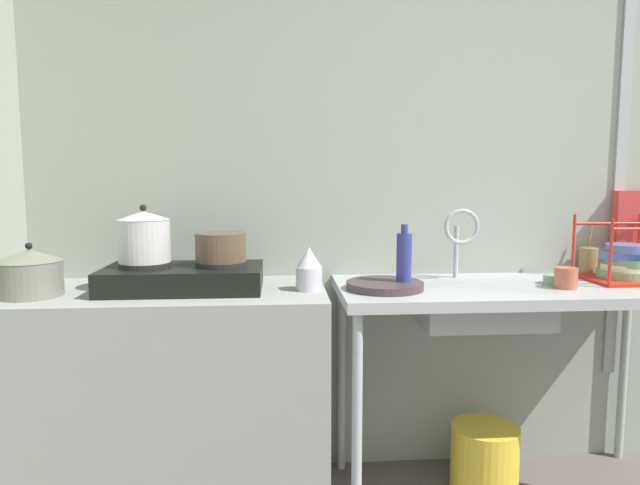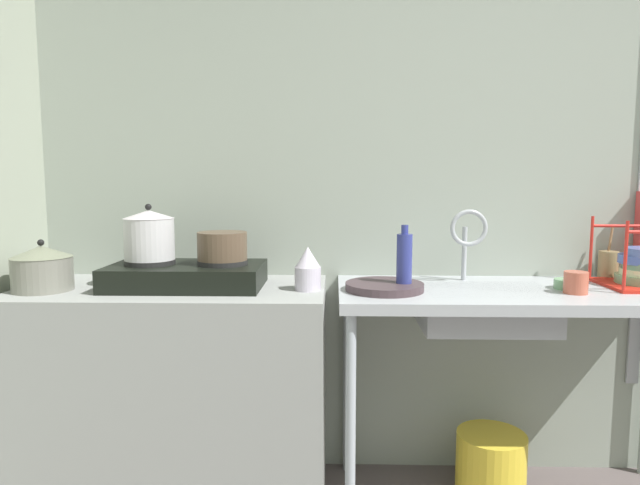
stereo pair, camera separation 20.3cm
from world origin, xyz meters
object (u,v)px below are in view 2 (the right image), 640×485
Objects in this scene: pot_beside_stove at (42,268)px; cup_by_rack at (576,283)px; percolator at (308,269)px; faucet at (468,233)px; bucket_on_floor at (491,466)px; pot_on_right_burner at (222,246)px; bottle_by_sink at (404,261)px; utensil_jar at (608,265)px; pot_on_left_burner at (149,235)px; stove at (187,275)px; sink_basin at (485,308)px; small_bowl_on_drainboard at (569,284)px; frying_pan at (384,287)px.

pot_beside_stove is 1.93m from cup_by_rack.
percolator is 0.96m from cup_by_rack.
faucet reaches higher than bucket_on_floor.
pot_on_right_burner is at bearing -172.57° from faucet.
percolator is 0.35m from bottle_by_sink.
pot_on_left_burner is at bearing -173.23° from utensil_jar.
stove is 0.82m from bottle_by_sink.
faucet is at bearing 105.10° from sink_basin.
utensil_jar is (0.56, 0.23, 0.13)m from sink_basin.
pot_on_right_burner is (0.27, 0.00, -0.04)m from pot_on_left_burner.
pot_on_right_burner is 1.77× the size of small_bowl_on_drainboard.
cup_by_rack is 0.34× the size of bottle_by_sink.
pot_beside_stove is 1.61m from faucet.
pot_beside_stove is 0.45× the size of sink_basin.
pot_on_right_burner reaches higher than percolator.
percolator reaches higher than small_bowl_on_drainboard.
faucet is 1.08× the size of bucket_on_floor.
percolator is 0.29m from frying_pan.
sink_basin is at bearing 6.03° from bottle_by_sink.
bucket_on_floor is at bearing 35.15° from sink_basin.
pot_on_left_burner is 0.97× the size of utensil_jar.
bottle_by_sink is at bearing -3.22° from stove.
sink_basin is 4.55× the size of small_bowl_on_drainboard.
bottle_by_sink is at bearing -173.97° from sink_basin.
sink_basin is (0.66, 0.03, -0.15)m from percolator.
faucet reaches higher than stove.
percolator is (0.60, -0.05, -0.12)m from pot_on_left_burner.
sink_basin is at bearing -0.61° from pot_on_left_burner.
frying_pan is at bearing -153.65° from faucet.
pot_on_right_burner is 0.77× the size of bottle_by_sink.
pot_on_left_burner reaches higher than bucket_on_floor.
utensil_jar is (1.54, 0.22, -0.10)m from pot_on_right_burner.
stove is at bearing 174.36° from percolator.
percolator is 1.07m from bucket_on_floor.
pot_on_right_burner is at bearing 179.22° from sink_basin.
bucket_on_floor is at bearing -159.35° from utensil_jar.
bucket_on_floor is (1.04, 0.03, -0.87)m from pot_on_right_burner.
cup_by_rack is at bearing -23.52° from bucket_on_floor.
frying_pan is 3.45× the size of cup_by_rack.
frying_pan is 0.12m from bottle_by_sink.
pot_on_left_burner is 0.61m from percolator.
pot_beside_stove is at bearing -177.70° from small_bowl_on_drainboard.
small_bowl_on_drainboard is (0.31, 0.01, 0.09)m from sink_basin.
sink_basin is at bearing 167.33° from cup_by_rack.
utensil_jar is at bearing 7.96° from pot_on_right_burner.
pot_on_right_burner is at bearing 176.38° from cup_by_rack.
pot_on_left_burner is 1.83m from utensil_jar.
faucet is at bearing 133.45° from bucket_on_floor.
cup_by_rack is (0.68, -0.04, 0.03)m from frying_pan.
frying_pan reaches higher than bucket_on_floor.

